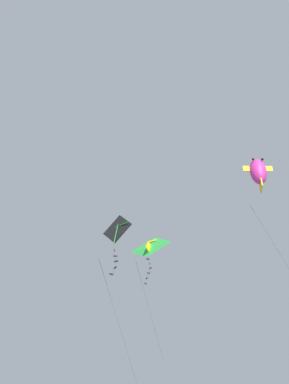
{
  "coord_description": "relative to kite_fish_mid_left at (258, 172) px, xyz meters",
  "views": [
    {
      "loc": [
        -2.42,
        -21.97,
        8.6
      ],
      "look_at": [
        -8.14,
        0.89,
        21.93
      ],
      "focal_mm": 59.36,
      "sensor_mm": 36.0,
      "label": 1
    }
  ],
  "objects": [
    {
      "name": "kite_delta_upper_right",
      "position": [
        -6.56,
        6.34,
        -0.23
      ],
      "size": [
        2.0,
        1.21,
        6.79
      ],
      "rotation": [
        0.5,
        0.0,
        2.82
      ],
      "color": "green"
    },
    {
      "name": "kite_diamond_highest",
      "position": [
        -6.05,
        -1.76,
        -3.14
      ],
      "size": [
        2.35,
        1.38,
        8.82
      ],
      "rotation": [
        0.34,
        0.0,
        3.0
      ],
      "color": "black"
    },
    {
      "name": "kite_fish_mid_left",
      "position": [
        0.0,
        0.0,
        0.0
      ],
      "size": [
        2.24,
        1.8,
        7.19
      ],
      "rotation": [
        0.28,
        0.0,
        3.4
      ],
      "color": "#DB2D93"
    }
  ]
}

